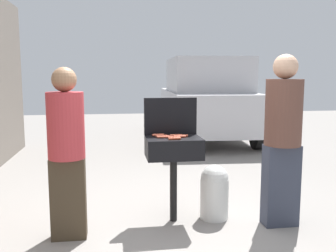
# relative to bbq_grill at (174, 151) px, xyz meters

# --- Properties ---
(ground_plane) EXTENTS (24.00, 24.00, 0.00)m
(ground_plane) POSITION_rel_bbq_grill_xyz_m (-0.01, -0.17, -0.80)
(ground_plane) COLOR gray
(bbq_grill) EXTENTS (0.60, 0.44, 0.94)m
(bbq_grill) POSITION_rel_bbq_grill_xyz_m (0.00, 0.00, 0.00)
(bbq_grill) COLOR black
(bbq_grill) RESTS_ON ground
(grill_lid_open) EXTENTS (0.60, 0.05, 0.42)m
(grill_lid_open) POSITION_rel_bbq_grill_xyz_m (0.00, 0.22, 0.35)
(grill_lid_open) COLOR black
(grill_lid_open) RESTS_ON bbq_grill
(hot_dog_0) EXTENTS (0.13, 0.04, 0.03)m
(hot_dog_0) POSITION_rel_bbq_grill_xyz_m (0.10, 0.04, 0.16)
(hot_dog_0) COLOR #B74C33
(hot_dog_0) RESTS_ON bbq_grill
(hot_dog_1) EXTENTS (0.13, 0.04, 0.03)m
(hot_dog_1) POSITION_rel_bbq_grill_xyz_m (-0.15, 0.13, 0.16)
(hot_dog_1) COLOR #C6593D
(hot_dog_1) RESTS_ON bbq_grill
(hot_dog_2) EXTENTS (0.13, 0.04, 0.03)m
(hot_dog_2) POSITION_rel_bbq_grill_xyz_m (-0.12, -0.02, 0.16)
(hot_dog_2) COLOR #C6593D
(hot_dog_2) RESTS_ON bbq_grill
(hot_dog_3) EXTENTS (0.13, 0.04, 0.03)m
(hot_dog_3) POSITION_rel_bbq_grill_xyz_m (0.07, -0.02, 0.16)
(hot_dog_3) COLOR #B74C33
(hot_dog_3) RESTS_ON bbq_grill
(hot_dog_4) EXTENTS (0.13, 0.03, 0.03)m
(hot_dog_4) POSITION_rel_bbq_grill_xyz_m (-0.01, -0.08, 0.16)
(hot_dog_4) COLOR #AD4228
(hot_dog_4) RESTS_ON bbq_grill
(hot_dog_5) EXTENTS (0.13, 0.03, 0.03)m
(hot_dog_5) POSITION_rel_bbq_grill_xyz_m (0.04, 0.07, 0.16)
(hot_dog_5) COLOR #C6593D
(hot_dog_5) RESTS_ON bbq_grill
(hot_dog_6) EXTENTS (0.13, 0.04, 0.03)m
(hot_dog_6) POSITION_rel_bbq_grill_xyz_m (-0.07, 0.02, 0.16)
(hot_dog_6) COLOR #C6593D
(hot_dog_6) RESTS_ON bbq_grill
(hot_dog_7) EXTENTS (0.13, 0.03, 0.03)m
(hot_dog_7) POSITION_rel_bbq_grill_xyz_m (-0.02, -0.14, 0.16)
(hot_dog_7) COLOR #AD4228
(hot_dog_7) RESTS_ON bbq_grill
(hot_dog_8) EXTENTS (0.13, 0.04, 0.03)m
(hot_dog_8) POSITION_rel_bbq_grill_xyz_m (-0.13, 0.06, 0.16)
(hot_dog_8) COLOR #B74C33
(hot_dog_8) RESTS_ON bbq_grill
(propane_tank) EXTENTS (0.32, 0.32, 0.62)m
(propane_tank) POSITION_rel_bbq_grill_xyz_m (0.47, -0.00, -0.47)
(propane_tank) COLOR silver
(propane_tank) RESTS_ON ground
(person_left) EXTENTS (0.36, 0.36, 1.69)m
(person_left) POSITION_rel_bbq_grill_xyz_m (-1.10, -0.28, 0.12)
(person_left) COLOR #3F3323
(person_left) RESTS_ON ground
(person_right) EXTENTS (0.38, 0.38, 1.83)m
(person_right) POSITION_rel_bbq_grill_xyz_m (1.12, -0.28, 0.20)
(person_right) COLOR #333847
(person_right) RESTS_ON ground
(parked_minivan) EXTENTS (2.24, 4.51, 2.02)m
(parked_minivan) POSITION_rel_bbq_grill_xyz_m (1.68, 5.25, 0.23)
(parked_minivan) COLOR #B7B7BC
(parked_minivan) RESTS_ON ground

